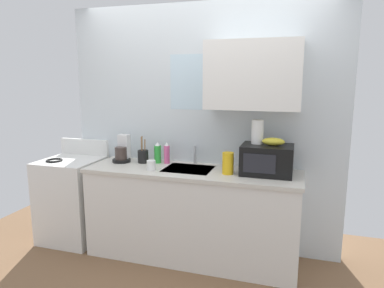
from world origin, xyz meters
TOP-DOWN VIEW (x-y plane):
  - kitchen_wall_assembly at (0.10, 0.31)m, footprint 2.84×0.42m
  - counter_unit at (-0.00, 0.00)m, footprint 2.07×0.63m
  - sink_faucet at (-0.04, 0.24)m, footprint 0.03×0.03m
  - stove_range at (-1.38, 0.00)m, footprint 0.60×0.60m
  - microwave at (0.70, 0.05)m, footprint 0.46×0.35m
  - banana_bunch at (0.75, 0.05)m, footprint 0.20×0.11m
  - paper_towel_roll at (0.60, 0.10)m, footprint 0.11×0.11m
  - coffee_maker at (-0.80, 0.11)m, footprint 0.19×0.21m
  - dish_soap_bottle_pink at (-0.32, 0.17)m, footprint 0.06×0.06m
  - dish_soap_bottle_green at (-0.42, 0.16)m, footprint 0.07×0.07m
  - cereal_canister at (0.36, -0.05)m, footprint 0.10×0.10m
  - mug_white at (-0.36, -0.14)m, footprint 0.08×0.08m
  - utensil_crock at (-0.57, 0.12)m, footprint 0.11×0.11m

SIDE VIEW (x-z plane):
  - stove_range at x=-1.38m, z-range -0.08..1.00m
  - counter_unit at x=0.00m, z-range 0.01..0.91m
  - mug_white at x=-0.36m, z-range 0.90..0.99m
  - utensil_crock at x=-0.57m, z-range 0.83..1.11m
  - sink_faucet at x=-0.04m, z-range 0.90..1.09m
  - cereal_canister at x=0.36m, z-range 0.90..1.10m
  - dish_soap_bottle_green at x=-0.42m, z-range 0.89..1.11m
  - dish_soap_bottle_pink at x=-0.32m, z-range 0.89..1.11m
  - coffee_maker at x=-0.80m, z-range 0.86..1.14m
  - microwave at x=0.70m, z-range 0.90..1.17m
  - banana_bunch at x=0.75m, z-range 1.17..1.24m
  - paper_towel_roll at x=0.60m, z-range 1.17..1.39m
  - kitchen_wall_assembly at x=0.10m, z-range 0.11..2.61m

